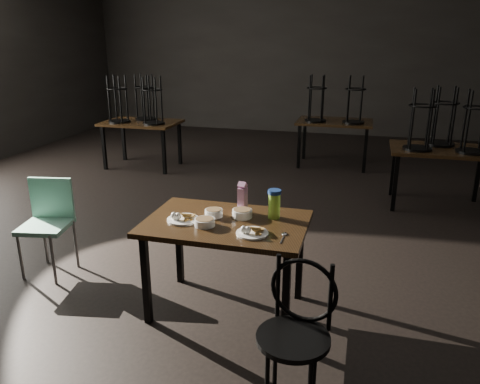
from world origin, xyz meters
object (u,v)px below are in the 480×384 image
(juice_carton, at_px, (242,198))
(school_chair, at_px, (48,218))
(bentwood_chair, at_px, (297,324))
(water_bottle, at_px, (274,204))
(main_table, at_px, (226,231))

(juice_carton, height_order, school_chair, juice_carton)
(juice_carton, height_order, bentwood_chair, juice_carton)
(water_bottle, height_order, school_chair, water_bottle)
(school_chair, bearing_deg, main_table, -17.60)
(water_bottle, distance_m, school_chair, 2.09)
(main_table, height_order, water_bottle, water_bottle)
(water_bottle, distance_m, bentwood_chair, 1.09)
(juice_carton, bearing_deg, main_table, -107.76)
(school_chair, bearing_deg, bentwood_chair, -33.84)
(juice_carton, distance_m, school_chair, 1.83)
(water_bottle, relative_size, school_chair, 0.26)
(main_table, distance_m, school_chair, 1.75)
(main_table, xyz_separation_m, water_bottle, (0.33, 0.16, 0.19))
(bentwood_chair, bearing_deg, school_chair, 165.07)
(juice_carton, distance_m, bentwood_chair, 1.24)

